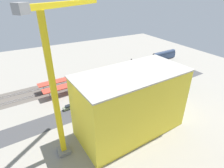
# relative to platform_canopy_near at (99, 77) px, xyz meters

# --- Properties ---
(ground_plane) EXTENTS (195.02, 195.02, 0.00)m
(ground_plane) POSITION_rel_platform_canopy_near_xyz_m (2.79, 11.55, -3.93)
(ground_plane) COLOR gray
(ground_plane) RESTS_ON ground
(rail_bed) EXTENTS (122.52, 21.44, 0.01)m
(rail_bed) POSITION_rel_platform_canopy_near_xyz_m (2.79, -8.71, -3.93)
(rail_bed) COLOR #5B544C
(rail_bed) RESTS_ON ground
(street_asphalt) EXTENTS (122.21, 16.47, 0.01)m
(street_asphalt) POSITION_rel_platform_canopy_near_xyz_m (2.79, 16.54, -3.93)
(street_asphalt) COLOR #424244
(street_asphalt) RESTS_ON ground
(track_rails) EXTENTS (121.66, 15.03, 0.12)m
(track_rails) POSITION_rel_platform_canopy_near_xyz_m (2.79, -8.71, -3.75)
(track_rails) COLOR #9E9EA8
(track_rails) RESTS_ON ground
(platform_canopy_near) EXTENTS (56.07, 7.87, 4.19)m
(platform_canopy_near) POSITION_rel_platform_canopy_near_xyz_m (0.00, 0.00, 0.00)
(platform_canopy_near) COLOR #C63D2D
(platform_canopy_near) RESTS_ON ground
(platform_canopy_far) EXTENTS (47.34, 7.25, 4.27)m
(platform_canopy_far) POSITION_rel_platform_canopy_near_xyz_m (5.09, -6.47, 0.15)
(platform_canopy_far) COLOR #C63D2D
(platform_canopy_far) RESTS_ON ground
(locomotive) EXTENTS (14.61, 3.90, 5.40)m
(locomotive) POSITION_rel_platform_canopy_near_xyz_m (-32.91, -11.69, -1.99)
(locomotive) COLOR black
(locomotive) RESTS_ON ground
(passenger_coach) EXTENTS (19.64, 4.31, 6.03)m
(passenger_coach) POSITION_rel_platform_canopy_near_xyz_m (-54.59, -11.70, -0.77)
(passenger_coach) COLOR black
(passenger_coach) RESTS_ON ground
(parked_car_0) EXTENTS (4.67, 2.18, 1.56)m
(parked_car_0) POSITION_rel_platform_canopy_near_xyz_m (-13.82, 13.20, -3.23)
(parked_car_0) COLOR black
(parked_car_0) RESTS_ON ground
(parked_car_1) EXTENTS (4.85, 2.12, 1.68)m
(parked_car_1) POSITION_rel_platform_canopy_near_xyz_m (-5.59, 13.22, -3.19)
(parked_car_1) COLOR black
(parked_car_1) RESTS_ON ground
(parked_car_2) EXTENTS (4.32, 1.85, 1.69)m
(parked_car_2) POSITION_rel_platform_canopy_near_xyz_m (2.57, 13.05, -3.18)
(parked_car_2) COLOR black
(parked_car_2) RESTS_ON ground
(parked_car_3) EXTENTS (4.49, 2.21, 1.75)m
(parked_car_3) POSITION_rel_platform_canopy_near_xyz_m (11.44, 12.77, -3.14)
(parked_car_3) COLOR black
(parked_car_3) RESTS_ON ground
(parked_car_4) EXTENTS (4.90, 2.13, 1.75)m
(parked_car_4) POSITION_rel_platform_canopy_near_xyz_m (20.18, 13.52, -3.16)
(parked_car_4) COLOR black
(parked_car_4) RESTS_ON ground
(construction_building) EXTENTS (35.66, 18.81, 20.99)m
(construction_building) POSITION_rel_platform_canopy_near_xyz_m (5.33, 35.22, 6.56)
(construction_building) COLOR yellow
(construction_building) RESTS_ON ground
(construction_roof_slab) EXTENTS (36.30, 19.44, 0.40)m
(construction_roof_slab) POSITION_rel_platform_canopy_near_xyz_m (5.33, 35.22, 17.26)
(construction_roof_slab) COLOR #ADA89E
(construction_roof_slab) RESTS_ON construction_building
(tower_crane) EXTENTS (23.86, 18.94, 41.11)m
(tower_crane) POSITION_rel_platform_canopy_near_xyz_m (26.23, 32.88, 20.57)
(tower_crane) COLOR gray
(tower_crane) RESTS_ON ground
(box_truck_0) EXTENTS (8.85, 3.85, 3.15)m
(box_truck_0) POSITION_rel_platform_canopy_near_xyz_m (-3.98, 20.61, -2.38)
(box_truck_0) COLOR black
(box_truck_0) RESTS_ON ground
(street_tree_0) EXTENTS (6.03, 6.03, 8.43)m
(street_tree_0) POSITION_rel_platform_canopy_near_xyz_m (7.47, 22.29, 1.48)
(street_tree_0) COLOR brown
(street_tree_0) RESTS_ON ground
(street_tree_1) EXTENTS (4.77, 4.77, 7.25)m
(street_tree_1) POSITION_rel_platform_canopy_near_xyz_m (-35.34, 22.19, 0.92)
(street_tree_1) COLOR brown
(street_tree_1) RESTS_ON ground
(street_tree_2) EXTENTS (4.40, 4.40, 6.39)m
(street_tree_2) POSITION_rel_platform_canopy_near_xyz_m (-7.95, 21.50, 0.23)
(street_tree_2) COLOR brown
(street_tree_2) RESTS_ON ground
(street_tree_3) EXTENTS (5.20, 5.20, 7.95)m
(street_tree_3) POSITION_rel_platform_canopy_near_xyz_m (-1.29, 21.87, 1.41)
(street_tree_3) COLOR brown
(street_tree_3) RESTS_ON ground
(street_tree_4) EXTENTS (4.73, 4.73, 6.91)m
(street_tree_4) POSITION_rel_platform_canopy_near_xyz_m (-36.80, 22.05, 0.59)
(street_tree_4) COLOR brown
(street_tree_4) RESTS_ON ground
(traffic_light) EXTENTS (0.50, 0.36, 6.49)m
(traffic_light) POSITION_rel_platform_canopy_near_xyz_m (5.49, 21.03, 0.38)
(traffic_light) COLOR #333333
(traffic_light) RESTS_ON ground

